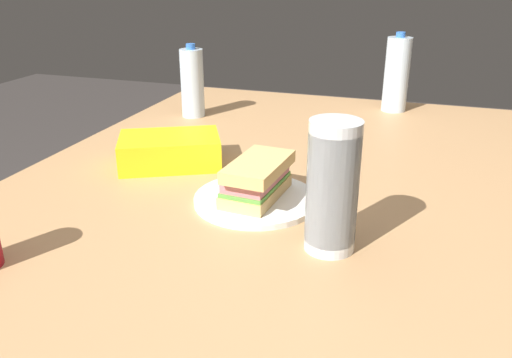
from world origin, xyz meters
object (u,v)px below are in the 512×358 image
at_px(paper_plate, 256,199).
at_px(sandwich, 256,178).
at_px(chip_bag, 170,150).
at_px(water_bottle_tall, 397,74).
at_px(dining_table, 264,230).
at_px(water_bottle_spare, 192,83).
at_px(plastic_cup_stack, 332,187).

distance_m(paper_plate, sandwich, 0.05).
relative_size(chip_bag, water_bottle_tall, 0.93).
distance_m(dining_table, chip_bag, 0.31).
height_order(dining_table, sandwich, sandwich).
relative_size(water_bottle_tall, water_bottle_spare, 1.12).
relative_size(chip_bag, plastic_cup_stack, 1.04).
xyz_separation_m(paper_plate, sandwich, (0.00, 0.00, 0.05)).
distance_m(water_bottle_tall, plastic_cup_stack, 0.94).
xyz_separation_m(plastic_cup_stack, water_bottle_spare, (-0.68, -0.56, -0.01)).
xyz_separation_m(dining_table, water_bottle_spare, (-0.52, -0.39, 0.18)).
bearing_deg(sandwich, water_bottle_spare, -144.84).
height_order(dining_table, plastic_cup_stack, plastic_cup_stack).
height_order(water_bottle_tall, water_bottle_spare, water_bottle_tall).
xyz_separation_m(dining_table, chip_bag, (-0.11, -0.27, 0.11)).
xyz_separation_m(sandwich, plastic_cup_stack, (0.13, 0.17, 0.06)).
bearing_deg(water_bottle_spare, water_bottle_tall, 114.13).
relative_size(paper_plate, water_bottle_spare, 1.12).
bearing_deg(dining_table, chip_bag, -113.26).
bearing_deg(plastic_cup_stack, water_bottle_spare, -140.55).
distance_m(sandwich, water_bottle_tall, 0.84).
bearing_deg(chip_bag, dining_table, -50.19).
relative_size(sandwich, water_bottle_spare, 0.86).
bearing_deg(chip_bag, paper_plate, -54.90).
relative_size(sandwich, water_bottle_tall, 0.77).
relative_size(dining_table, water_bottle_tall, 7.35).
xyz_separation_m(dining_table, sandwich, (0.03, -0.01, 0.13)).
distance_m(sandwich, plastic_cup_stack, 0.22).
bearing_deg(water_bottle_tall, sandwich, -13.92).
xyz_separation_m(chip_bag, water_bottle_tall, (-0.67, 0.46, 0.08)).
bearing_deg(plastic_cup_stack, water_bottle_tall, 178.20).
distance_m(dining_table, water_bottle_tall, 0.83).
height_order(paper_plate, water_bottle_tall, water_bottle_tall).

